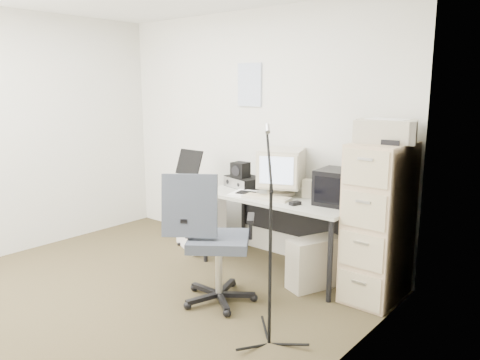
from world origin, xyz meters
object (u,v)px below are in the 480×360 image
Objects in this scene: filing_cabinet at (379,222)px; side_cart at (200,219)px; office_chair at (219,239)px; desk at (280,233)px.

filing_cabinet is 2.12× the size of side_cart.
office_chair is 1.38m from side_cart.
office_chair is at bearing -90.06° from desk.
office_chair is at bearing -15.52° from side_cart.
desk is 2.45× the size of side_cart.
office_chair is (-0.00, -0.86, 0.17)m from desk.
filing_cabinet is 0.99m from desk.
filing_cabinet reaches higher than office_chair.
filing_cabinet is 1.21× the size of office_chair.
office_chair is at bearing -136.78° from filing_cabinet.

